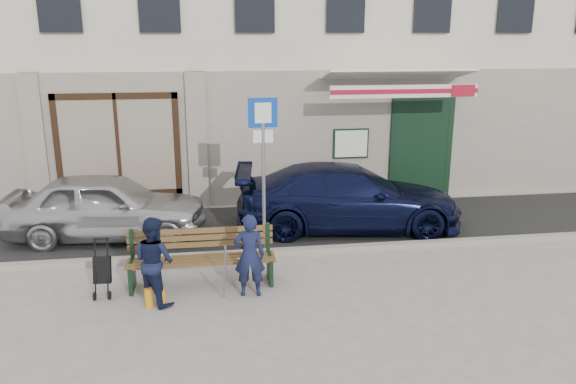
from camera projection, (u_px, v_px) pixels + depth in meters
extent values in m
plane|color=#9E9991|center=(286.00, 290.00, 9.10)|extent=(80.00, 80.00, 0.00)
cube|color=#282828|center=(266.00, 228.00, 12.06)|extent=(60.00, 3.20, 0.01)
cube|color=#9E9384|center=(275.00, 252.00, 10.52)|extent=(60.00, 0.18, 0.12)
cube|color=#9E9384|center=(257.00, 139.00, 13.40)|extent=(20.00, 0.12, 3.20)
cube|color=maroon|center=(119.00, 144.00, 13.02)|extent=(2.50, 0.12, 2.00)
cube|color=black|center=(421.00, 147.00, 13.98)|extent=(1.60, 0.10, 2.60)
cube|color=black|center=(414.00, 148.00, 14.46)|extent=(1.25, 0.90, 2.40)
cube|color=white|center=(351.00, 144.00, 13.66)|extent=(0.80, 0.03, 0.65)
cube|color=white|center=(393.00, 76.00, 13.14)|extent=(3.40, 1.72, 0.42)
cube|color=white|center=(405.00, 91.00, 12.40)|extent=(3.40, 0.05, 0.28)
cube|color=maroon|center=(405.00, 91.00, 12.37)|extent=(3.40, 0.02, 0.10)
imported|color=silver|center=(107.00, 206.00, 11.29)|extent=(4.07, 1.91, 1.35)
imported|color=black|center=(348.00, 197.00, 11.87)|extent=(4.91, 2.43, 1.37)
cylinder|color=gray|center=(264.00, 179.00, 10.47)|extent=(0.07, 0.07, 2.80)
cube|color=#0B39A2|center=(263.00, 113.00, 10.14)|extent=(0.54, 0.05, 0.54)
cube|color=white|center=(263.00, 113.00, 10.11)|extent=(0.30, 0.03, 0.37)
cube|color=white|center=(263.00, 136.00, 10.26)|extent=(0.37, 0.05, 0.24)
cube|color=brown|center=(202.00, 260.00, 9.14)|extent=(2.40, 0.50, 0.04)
cube|color=brown|center=(201.00, 237.00, 9.33)|extent=(2.40, 0.10, 0.36)
cube|color=black|center=(132.00, 277.00, 9.05)|extent=(0.06, 0.50, 0.45)
cube|color=black|center=(270.00, 269.00, 9.36)|extent=(0.06, 0.50, 0.45)
cube|color=white|center=(248.00, 258.00, 9.15)|extent=(0.34, 0.25, 0.11)
cylinder|color=gray|center=(225.00, 272.00, 8.54)|extent=(0.07, 0.34, 0.96)
cylinder|color=orange|center=(149.00, 298.00, 8.49)|extent=(0.13, 0.13, 0.30)
cylinder|color=orange|center=(161.00, 297.00, 8.52)|extent=(0.13, 0.13, 0.30)
imported|color=#141A39|center=(249.00, 255.00, 8.75)|extent=(0.51, 0.36, 1.34)
imported|color=#121834|center=(154.00, 261.00, 8.50)|extent=(0.85, 0.84, 1.38)
cylinder|color=black|center=(95.00, 296.00, 8.73)|extent=(0.04, 0.13, 0.13)
cylinder|color=black|center=(110.00, 295.00, 8.76)|extent=(0.04, 0.13, 0.13)
cube|color=black|center=(102.00, 270.00, 8.83)|extent=(0.27, 0.25, 0.44)
cylinder|color=black|center=(101.00, 239.00, 8.81)|extent=(0.25, 0.04, 0.02)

